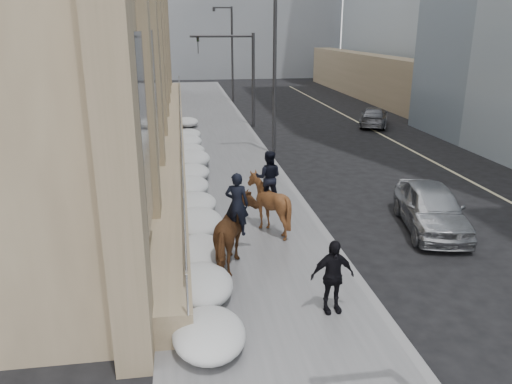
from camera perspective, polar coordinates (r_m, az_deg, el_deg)
The scene contains 14 objects.
ground at distance 12.59m, azimuth 0.62°, elevation -11.90°, with size 140.00×140.00×0.00m, color black.
sidewalk at distance 21.74m, azimuth -3.58°, elevation 1.50°, with size 5.00×80.00×0.12m, color #565659.
curb at distance 22.10m, azimuth 3.20°, elevation 1.80°, with size 0.24×80.00×0.12m, color slate.
lane_line at distance 24.90m, azimuth 21.27°, elevation 2.32°, with size 0.15×70.00×0.01m, color #BFB78C.
bg_building_far at distance 82.93m, azimuth -12.28°, elevation 20.47°, with size 24.00×12.00×20.00m, color gray.
streetlight_mid at distance 25.20m, azimuth 1.77°, elevation 14.32°, with size 1.71×0.24×8.00m.
streetlight_far at distance 44.99m, azimuth -2.95°, elevation 16.06°, with size 1.71×0.24×8.00m.
traffic_signal at distance 33.04m, azimuth -1.96°, elevation 14.26°, with size 4.10×0.22×6.00m.
snow_bank at distance 19.74m, azimuth -7.22°, elevation 0.88°, with size 1.70×18.10×0.76m.
mounted_horse_left at distance 13.37m, azimuth -2.37°, elevation -4.54°, with size 1.59×2.45×2.62m.
mounted_horse_right at distance 15.73m, azimuth 1.43°, elevation -0.83°, with size 1.83×1.97×2.59m.
pedestrian at distance 11.52m, azimuth 8.71°, elevation -9.52°, with size 1.03×0.43×1.75m, color black.
car_silver at distance 17.21m, azimuth 19.40°, elevation -1.68°, with size 1.78×4.44×1.51m, color #A9ACB1.
car_grey at distance 34.67m, azimuth 13.32°, elevation 8.36°, with size 1.75×4.31×1.25m, color slate.
Camera 1 is at (-1.75, -10.74, 6.34)m, focal length 35.00 mm.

